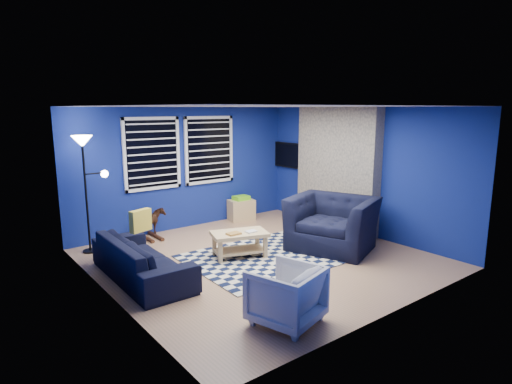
% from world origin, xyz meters
% --- Properties ---
extents(floor, '(5.00, 5.00, 0.00)m').
position_xyz_m(floor, '(0.00, 0.00, 0.00)').
color(floor, tan).
rests_on(floor, ground).
extents(ceiling, '(5.00, 5.00, 0.00)m').
position_xyz_m(ceiling, '(0.00, 0.00, 2.50)').
color(ceiling, white).
rests_on(ceiling, wall_back).
extents(wall_back, '(5.00, 0.00, 5.00)m').
position_xyz_m(wall_back, '(0.00, 2.50, 1.25)').
color(wall_back, navy).
rests_on(wall_back, floor).
extents(wall_left, '(0.00, 5.00, 5.00)m').
position_xyz_m(wall_left, '(-2.50, 0.00, 1.25)').
color(wall_left, navy).
rests_on(wall_left, floor).
extents(wall_right, '(0.00, 5.00, 5.00)m').
position_xyz_m(wall_right, '(2.50, 0.00, 1.25)').
color(wall_right, navy).
rests_on(wall_right, floor).
extents(fireplace, '(0.65, 2.00, 2.50)m').
position_xyz_m(fireplace, '(2.36, 0.50, 1.20)').
color(fireplace, gray).
rests_on(fireplace, floor).
extents(window_left, '(1.17, 0.06, 1.42)m').
position_xyz_m(window_left, '(-0.75, 2.46, 1.60)').
color(window_left, black).
rests_on(window_left, wall_back).
extents(window_right, '(1.17, 0.06, 1.42)m').
position_xyz_m(window_right, '(0.55, 2.46, 1.60)').
color(window_right, black).
rests_on(window_right, wall_back).
extents(tv, '(0.07, 1.00, 0.58)m').
position_xyz_m(tv, '(2.45, 2.00, 1.40)').
color(tv, black).
rests_on(tv, wall_right).
extents(rug, '(2.54, 2.05, 0.02)m').
position_xyz_m(rug, '(0.08, -0.02, 0.01)').
color(rug, black).
rests_on(rug, floor).
extents(sofa, '(2.11, 0.85, 0.61)m').
position_xyz_m(sofa, '(-1.90, 0.42, 0.31)').
color(sofa, black).
rests_on(sofa, floor).
extents(armchair_big, '(1.79, 1.69, 0.93)m').
position_xyz_m(armchair_big, '(1.34, -0.36, 0.46)').
color(armchair_big, black).
rests_on(armchair_big, floor).
extents(armchair_bent, '(0.91, 0.93, 0.69)m').
position_xyz_m(armchair_bent, '(-1.13, -1.88, 0.34)').
color(armchair_bent, gray).
rests_on(armchair_bent, floor).
extents(rocking_horse, '(0.44, 0.65, 0.51)m').
position_xyz_m(rocking_horse, '(-0.98, 2.17, 0.32)').
color(rocking_horse, '#4A2717').
rests_on(rocking_horse, floor).
extents(coffee_table, '(1.03, 0.79, 0.46)m').
position_xyz_m(coffee_table, '(-0.25, 0.27, 0.32)').
color(coffee_table, tan).
rests_on(coffee_table, rug).
extents(cabinet, '(0.61, 0.46, 0.55)m').
position_xyz_m(cabinet, '(1.22, 2.25, 0.24)').
color(cabinet, tan).
rests_on(cabinet, floor).
extents(floor_lamp, '(0.55, 0.34, 2.03)m').
position_xyz_m(floor_lamp, '(-2.13, 2.10, 1.66)').
color(floor_lamp, black).
rests_on(floor_lamp, floor).
extents(throw_pillow, '(0.37, 0.21, 0.34)m').
position_xyz_m(throw_pillow, '(-1.75, 0.76, 0.78)').
color(throw_pillow, yellow).
rests_on(throw_pillow, sofa).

